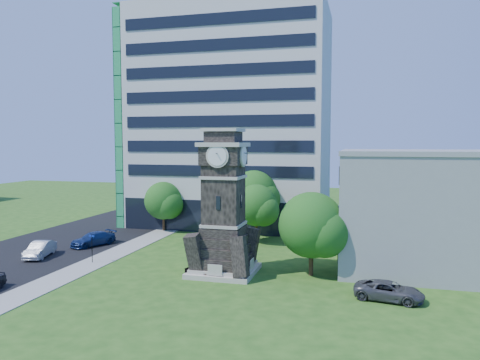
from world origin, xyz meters
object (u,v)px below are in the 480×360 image
(car_street_mid, at_px, (40,249))
(car_east_lot, at_px, (389,291))
(car_street_north, at_px, (93,239))
(park_bench, at_px, (198,271))
(clock_tower, at_px, (224,211))
(street_sign, at_px, (92,245))

(car_street_mid, distance_m, car_east_lot, 32.32)
(car_street_north, bearing_deg, car_east_lot, 6.00)
(car_east_lot, xyz_separation_m, park_bench, (-14.91, 1.75, -0.12))
(car_east_lot, height_order, park_bench, car_east_lot)
(car_east_lot, bearing_deg, car_street_north, 81.51)
(clock_tower, xyz_separation_m, car_street_north, (-16.64, 6.39, -4.56))
(street_sign, bearing_deg, car_street_mid, -172.85)
(car_street_north, relative_size, car_east_lot, 1.04)
(clock_tower, bearing_deg, car_east_lot, -15.04)
(car_east_lot, xyz_separation_m, street_sign, (-25.90, 3.55, 1.02))
(car_street_north, xyz_separation_m, park_bench, (14.97, -8.20, -0.18))
(park_bench, bearing_deg, clock_tower, 69.24)
(car_street_mid, relative_size, car_street_north, 0.92)
(car_east_lot, distance_m, park_bench, 15.01)
(clock_tower, relative_size, car_east_lot, 2.56)
(park_bench, bearing_deg, street_sign, -167.39)
(street_sign, bearing_deg, clock_tower, 13.44)
(park_bench, bearing_deg, car_east_lot, 15.28)
(car_street_mid, distance_m, park_bench, 17.32)
(clock_tower, height_order, car_east_lot, clock_tower)
(clock_tower, distance_m, car_street_north, 18.40)
(clock_tower, bearing_deg, park_bench, -132.71)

